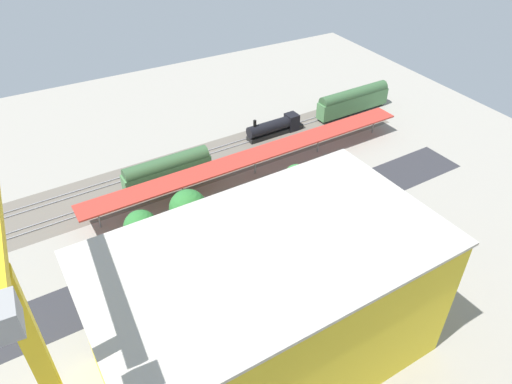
% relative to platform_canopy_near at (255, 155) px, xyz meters
% --- Properties ---
extents(ground_plane, '(144.68, 144.68, 0.00)m').
position_rel_platform_canopy_near_xyz_m(ground_plane, '(7.59, 10.73, -4.20)').
color(ground_plane, gray).
rests_on(ground_plane, ground).
extents(rail_bed, '(90.93, 17.83, 0.01)m').
position_rel_platform_canopy_near_xyz_m(rail_bed, '(7.59, -8.29, -4.20)').
color(rail_bed, '#665E54').
rests_on(rail_bed, ground).
extents(street_asphalt, '(90.72, 12.67, 0.01)m').
position_rel_platform_canopy_near_xyz_m(street_asphalt, '(7.59, 15.57, -4.20)').
color(street_asphalt, '#2D2D33').
rests_on(street_asphalt, ground).
extents(track_rails, '(90.36, 11.40, 0.12)m').
position_rel_platform_canopy_near_xyz_m(track_rails, '(7.59, -8.29, -4.02)').
color(track_rails, '#9E9EA8').
rests_on(track_rails, ground).
extents(platform_canopy_near, '(69.15, 7.62, 4.40)m').
position_rel_platform_canopy_near_xyz_m(platform_canopy_near, '(0.00, 0.00, 0.00)').
color(platform_canopy_near, '#B73328').
rests_on(platform_canopy_near, ground).
extents(locomotive, '(13.97, 3.20, 4.99)m').
position_rel_platform_canopy_near_xyz_m(locomotive, '(-11.69, -11.38, -2.40)').
color(locomotive, black).
rests_on(locomotive, ground).
extents(passenger_coach, '(19.85, 3.72, 6.21)m').
position_rel_platform_canopy_near_xyz_m(passenger_coach, '(-33.21, -11.37, -0.93)').
color(passenger_coach, black).
rests_on(passenger_coach, ground).
extents(freight_coach_far, '(17.41, 3.78, 5.85)m').
position_rel_platform_canopy_near_xyz_m(freight_coach_far, '(16.18, -5.21, -1.15)').
color(freight_coach_far, black).
rests_on(freight_coach_far, ground).
extents(parked_car_0, '(4.63, 2.13, 1.67)m').
position_rel_platform_canopy_near_xyz_m(parked_car_0, '(-18.30, 19.11, -3.46)').
color(parked_car_0, black).
rests_on(parked_car_0, ground).
extents(parked_car_1, '(4.46, 2.13, 1.63)m').
position_rel_platform_canopy_near_xyz_m(parked_car_1, '(-9.43, 19.28, -3.48)').
color(parked_car_1, black).
rests_on(parked_car_1, ground).
extents(parked_car_2, '(4.60, 2.07, 1.69)m').
position_rel_platform_canopy_near_xyz_m(parked_car_2, '(-1.67, 18.99, -3.46)').
color(parked_car_2, black).
rests_on(parked_car_2, ground).
extents(parked_car_3, '(4.48, 2.06, 1.84)m').
position_rel_platform_canopy_near_xyz_m(parked_car_3, '(7.30, 18.81, -3.39)').
color(parked_car_3, black).
rests_on(parked_car_3, ground).
extents(construction_building, '(39.31, 23.32, 18.55)m').
position_rel_platform_canopy_near_xyz_m(construction_building, '(18.74, 36.81, 5.07)').
color(construction_building, yellow).
rests_on(construction_building, ground).
extents(construction_roof_slab, '(39.94, 23.95, 0.40)m').
position_rel_platform_canopy_near_xyz_m(construction_roof_slab, '(18.74, 36.81, 14.54)').
color(construction_roof_slab, '#B7B2A8').
rests_on(construction_roof_slab, construction_building).
extents(tower_crane, '(3.60, 29.46, 32.70)m').
position_rel_platform_canopy_near_xyz_m(tower_crane, '(41.69, 38.67, 15.71)').
color(tower_crane, gray).
rests_on(tower_crane, ground).
extents(box_truck_0, '(10.43, 2.93, 3.48)m').
position_rel_platform_canopy_near_xyz_m(box_truck_0, '(28.26, 19.82, -2.51)').
color(box_truck_0, black).
rests_on(box_truck_0, ground).
extents(street_tree_0, '(4.63, 4.63, 7.54)m').
position_rel_platform_canopy_near_xyz_m(street_tree_0, '(-2.21, 11.26, 0.99)').
color(street_tree_0, brown).
rests_on(street_tree_0, ground).
extents(street_tree_1, '(6.20, 6.20, 8.88)m').
position_rel_platform_canopy_near_xyz_m(street_tree_1, '(18.30, 10.76, 1.56)').
color(street_tree_1, brown).
rests_on(street_tree_1, ground).
extents(street_tree_2, '(5.39, 5.39, 7.48)m').
position_rel_platform_canopy_near_xyz_m(street_tree_2, '(26.17, 10.27, 0.57)').
color(street_tree_2, brown).
rests_on(street_tree_2, ground).
extents(traffic_light, '(0.50, 0.36, 6.37)m').
position_rel_platform_canopy_near_xyz_m(traffic_light, '(28.50, 19.91, 0.02)').
color(traffic_light, '#333333').
rests_on(traffic_light, ground).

